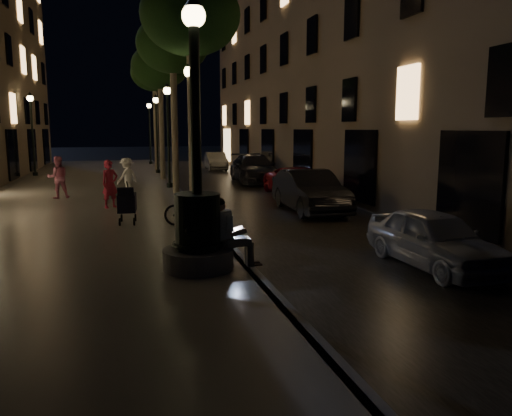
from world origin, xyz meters
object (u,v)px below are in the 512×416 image
object	(u,v)px
tree_near	(190,17)
lamp_curb_b	(168,122)
lamp_curb_d	(150,124)
bicycle	(196,209)
seated_man_laptop	(228,231)
pedestrian_white	(127,177)
car_rear	(254,168)
stroller	(127,203)
lamp_left_c	(32,123)
fountain_lamppost	(197,218)
car_fifth	(216,161)
car_front	(434,239)
tree_third	(160,67)
tree_second	(173,46)
lamp_curb_a	(191,119)
pedestrian_pink	(58,177)
pedestrian_red	(110,184)
lamp_curb_c	(157,124)
tree_far	(154,73)
car_second	(310,191)
car_third	(299,182)

from	to	relation	value
tree_near	lamp_curb_b	size ratio (longest dim) A/B	1.52
lamp_curb_d	bicycle	world-z (taller)	lamp_curb_d
seated_man_laptop	tree_near	world-z (taller)	tree_near
lamp_curb_b	pedestrian_white	bearing A→B (deg)	-129.77
car_rear	stroller	bearing A→B (deg)	-117.70
lamp_left_c	fountain_lamppost	bearing A→B (deg)	-73.78
lamp_left_c	car_fifth	world-z (taller)	lamp_left_c
car_front	lamp_curb_b	bearing A→B (deg)	104.47
seated_man_laptop	car_fifth	xyz separation A→B (m)	(4.39, 25.54, -0.31)
lamp_curb_d	tree_third	bearing A→B (deg)	-90.00
tree_second	lamp_curb_b	distance (m)	3.69
lamp_left_c	stroller	world-z (taller)	lamp_left_c
tree_third	car_rear	bearing A→B (deg)	-11.54
stroller	car_fifth	bearing A→B (deg)	77.19
lamp_curb_a	bicycle	distance (m)	3.03
tree_near	stroller	world-z (taller)	tree_near
pedestrian_pink	pedestrian_red	bearing A→B (deg)	110.41
stroller	car_rear	bearing A→B (deg)	64.06
tree_second	lamp_curb_b	bearing A→B (deg)	92.86
lamp_curb_b	car_fifth	distance (m)	12.59
tree_second	pedestrian_red	bearing A→B (deg)	-126.48
stroller	lamp_curb_d	bearing A→B (deg)	89.81
car_front	stroller	bearing A→B (deg)	135.73
fountain_lamppost	lamp_left_c	world-z (taller)	fountain_lamppost
lamp_curb_c	tree_far	bearing A→B (deg)	87.71
car_front	pedestrian_pink	xyz separation A→B (m)	(-8.89, 11.90, 0.41)
tree_third	tree_far	size ratio (longest dim) A/B	0.96
car_second	pedestrian_pink	xyz separation A→B (m)	(-8.89, 4.49, 0.29)
fountain_lamppost	lamp_left_c	distance (m)	23.00
lamp_left_c	pedestrian_pink	size ratio (longest dim) A/B	2.88
lamp_curb_c	pedestrian_pink	world-z (taller)	lamp_curb_c
lamp_curb_a	pedestrian_pink	distance (m)	7.42
lamp_left_c	bicycle	bearing A→B (deg)	-68.40
car_front	car_rear	size ratio (longest dim) A/B	0.70
car_second	bicycle	distance (m)	5.10
lamp_curb_b	car_rear	bearing A→B (deg)	31.49
fountain_lamppost	tree_far	size ratio (longest dim) A/B	0.69
lamp_curb_b	lamp_curb_c	world-z (taller)	same
tree_near	lamp_left_c	xyz separation A→B (m)	(-7.15, 16.00, -3.00)
car_third	tree_far	bearing A→B (deg)	109.56
seated_man_laptop	tree_third	bearing A→B (deg)	89.73
bicycle	lamp_curb_a	bearing A→B (deg)	12.06
tree_far	car_second	size ratio (longest dim) A/B	1.66
lamp_curb_b	pedestrian_red	bearing A→B (deg)	-114.53
seated_man_laptop	lamp_left_c	distance (m)	23.21
tree_third	lamp_left_c	xyz separation A→B (m)	(-7.10, 4.00, -2.90)
lamp_curb_d	car_front	bearing A→B (deg)	-81.98
tree_far	car_rear	xyz separation A→B (m)	(4.82, -7.00, -5.67)
car_front	car_third	distance (m)	11.73
tree_far	car_second	distance (m)	18.50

